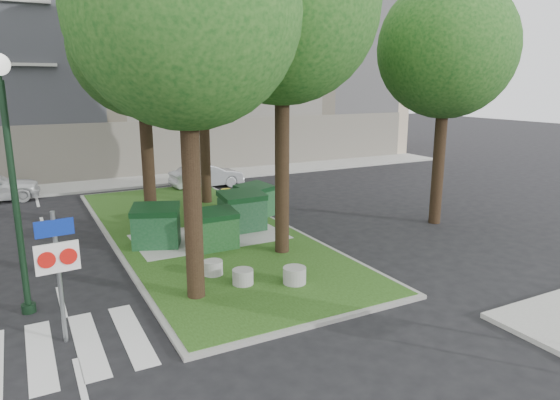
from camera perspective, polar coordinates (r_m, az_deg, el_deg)
ground at (r=11.39m, az=2.11°, el=-14.53°), size 120.00×120.00×0.00m
median_island at (r=18.37m, az=-9.11°, el=-3.52°), size 6.00×16.00×0.12m
median_kerb at (r=18.38m, az=-9.11°, el=-3.55°), size 6.30×16.30×0.10m
building_sidewalk at (r=28.17m, az=-17.08°, el=1.91°), size 42.00×3.00×0.12m
zebra_crossing at (r=11.57m, az=-18.82°, el=-14.77°), size 5.00×3.00×0.01m
apartment_building at (r=35.18m, az=-20.48°, el=16.83°), size 41.00×12.00×16.00m
tree_median_mid at (r=18.32m, az=-15.47°, el=18.03°), size 4.80×4.80×9.99m
tree_median_far at (r=22.24m, az=-8.93°, el=20.88°), size 5.80×5.80×11.93m
tree_street_right at (r=19.82m, az=18.69°, el=17.43°), size 5.00×5.00×10.06m
dumpster_a at (r=16.62m, az=-13.97°, el=-2.93°), size 1.78×1.53×1.39m
dumpster_b at (r=16.10m, az=-7.49°, el=-3.35°), size 1.40×0.99×1.29m
dumpster_c at (r=17.93m, az=-4.33°, el=-1.29°), size 1.58×1.12×1.45m
dumpster_d at (r=19.69m, az=-2.93°, el=-0.12°), size 1.71×1.48×1.34m
bollard_left at (r=14.05m, az=-7.67°, el=-7.67°), size 0.55×0.55×0.39m
bollard_right at (r=13.35m, az=1.67°, el=-8.59°), size 0.61×0.61×0.44m
bollard_mid at (r=13.34m, az=-4.27°, el=-8.74°), size 0.56×0.56×0.40m
litter_bin at (r=21.45m, az=-6.15°, el=0.23°), size 0.44×0.44×0.77m
street_lamp at (r=12.53m, az=-28.49°, el=4.40°), size 0.47×0.47×5.92m
traffic_sign_pole at (r=11.11m, az=-24.10°, el=-6.25°), size 0.85×0.12×2.83m
car_silver at (r=26.15m, az=-8.35°, el=2.77°), size 3.83×1.55×1.24m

